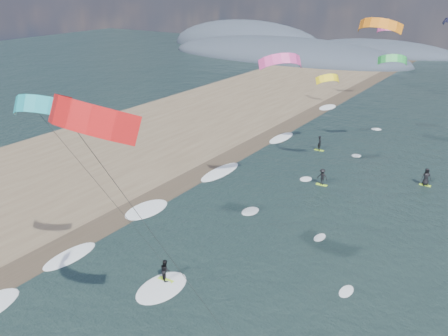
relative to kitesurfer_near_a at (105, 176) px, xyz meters
The scene contains 8 objects.
sand_strip 31.48m from the kitesurfer_near_a, 155.63° to the left, with size 26.00×240.00×0.00m, color brown.
wet_sand_strip 22.33m from the kitesurfer_near_a, 140.40° to the left, with size 3.00×240.00×0.00m, color #382D23.
coastal_hills 120.24m from the kitesurfer_near_a, 113.32° to the left, with size 80.00×41.00×15.00m.
kitesurfer_near_a is the anchor object (origin of this frame).
kitesurfer_near_b 9.67m from the kitesurfer_near_a, 145.28° to the left, with size 6.92×8.56×14.01m.
far_kitesurfers 36.05m from the kitesurfer_near_a, 90.97° to the left, with size 13.94×10.30×1.79m.
bg_kite_field 52.67m from the kitesurfer_near_a, 93.68° to the left, with size 12.44×71.43×10.21m.
shoreline_surf 24.53m from the kitesurfer_near_a, 128.47° to the left, with size 2.40×79.40×0.11m.
Camera 1 is at (16.11, -14.56, 19.24)m, focal length 40.00 mm.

